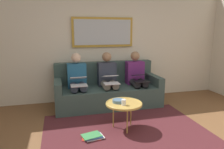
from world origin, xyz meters
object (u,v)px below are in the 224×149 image
object	(u,v)px
bowl	(118,101)
person_middle	(108,78)
coffee_table	(124,104)
laptop_white	(111,79)
person_right	(77,79)
laptop_silver	(78,81)
laptop_black	(141,78)
couch	(107,90)
cup	(124,102)
magazine_stack	(92,136)
framed_mirror	(103,32)
person_left	(136,76)

from	to	relation	value
bowl	person_middle	distance (m)	1.11
coffee_table	laptop_white	xyz separation A→B (m)	(-0.01, -0.91, 0.20)
bowl	person_right	xyz separation A→B (m)	(0.55, -1.09, 0.14)
laptop_white	laptop_silver	world-z (taller)	laptop_silver
person_right	laptop_black	bearing A→B (deg)	169.07
laptop_white	person_right	bearing A→B (deg)	-20.49
couch	laptop_white	xyz separation A→B (m)	(0.00, 0.31, 0.32)
cup	person_middle	world-z (taller)	person_middle
bowl	magazine_stack	size ratio (longest dim) A/B	0.54
laptop_white	magazine_stack	bearing A→B (deg)	62.77
couch	laptop_silver	xyz separation A→B (m)	(0.64, 0.30, 0.32)
person_right	magazine_stack	xyz separation A→B (m)	(-0.08, 1.34, -0.58)
coffee_table	person_right	distance (m)	1.32
bowl	laptop_black	distance (m)	1.13
person_right	laptop_silver	bearing A→B (deg)	90.00
coffee_table	magazine_stack	world-z (taller)	coffee_table
coffee_table	laptop_black	bearing A→B (deg)	-125.74
bowl	framed_mirror	bearing A→B (deg)	-93.23
coffee_table	person_right	world-z (taller)	person_right
couch	cup	world-z (taller)	couch
bowl	laptop_black	size ratio (longest dim) A/B	0.56
person_left	laptop_black	distance (m)	0.25
coffee_table	laptop_black	distance (m)	1.13
cup	couch	bearing A→B (deg)	-91.77
couch	laptop_silver	world-z (taller)	couch
laptop_black	person_right	bearing A→B (deg)	-10.93
coffee_table	cup	xyz separation A→B (m)	(0.03, 0.08, 0.06)
person_middle	magazine_stack	bearing A→B (deg)	67.10
laptop_white	bowl	bearing A→B (deg)	84.15
framed_mirror	person_middle	world-z (taller)	framed_mirror
laptop_black	person_right	xyz separation A→B (m)	(1.28, -0.25, -0.02)
framed_mirror	laptop_black	bearing A→B (deg)	132.27
cup	person_left	xyz separation A→B (m)	(-0.68, -1.23, 0.12)
person_right	laptop_silver	distance (m)	0.24
magazine_stack	coffee_table	bearing A→B (deg)	-161.47
laptop_white	laptop_silver	bearing A→B (deg)	-0.38
laptop_black	person_right	distance (m)	1.30
laptop_white	person_right	world-z (taller)	person_right
person_middle	magazine_stack	size ratio (longest dim) A/B	3.23
laptop_silver	couch	bearing A→B (deg)	-154.62
framed_mirror	bowl	size ratio (longest dim) A/B	7.26
person_left	laptop_white	bearing A→B (deg)	20.49
bowl	person_left	xyz separation A→B (m)	(-0.73, -1.09, 0.14)
magazine_stack	framed_mirror	bearing A→B (deg)	-107.47
framed_mirror	bowl	world-z (taller)	framed_mirror
laptop_white	cup	bearing A→B (deg)	87.68
person_right	laptop_silver	size ratio (longest dim) A/B	3.07
framed_mirror	person_right	world-z (taller)	framed_mirror
person_middle	bowl	bearing A→B (deg)	85.43
framed_mirror	laptop_black	size ratio (longest dim) A/B	4.07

